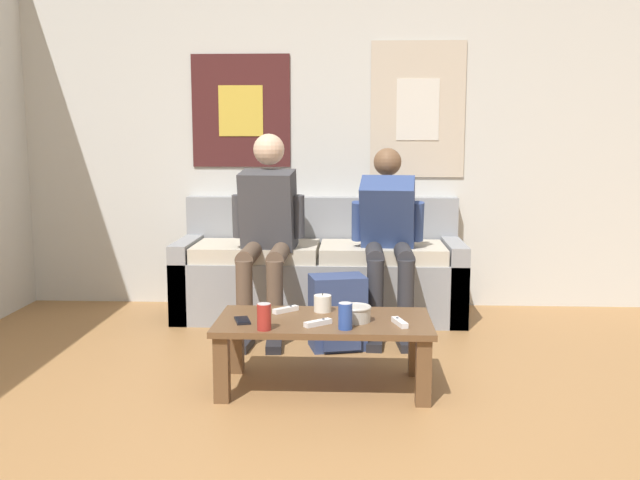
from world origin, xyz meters
TOP-DOWN VIEW (x-y plane):
  - wall_back at (0.00, 2.82)m, footprint 10.00×0.07m
  - couch at (-0.05, 2.46)m, footprint 1.93×0.70m
  - coffee_table at (0.04, 1.02)m, footprint 1.04×0.53m
  - person_seated_adult at (-0.36, 2.08)m, footprint 0.47×0.83m
  - person_seated_teen at (0.41, 2.13)m, footprint 0.47×0.89m
  - backpack at (0.10, 1.68)m, footprint 0.35×0.30m
  - ceramic_bowl at (0.20, 0.99)m, footprint 0.16×0.16m
  - pillar_candle at (0.03, 1.18)m, footprint 0.09×0.09m
  - drink_can_blue at (0.15, 0.85)m, footprint 0.07×0.07m
  - drink_can_red at (-0.22, 0.82)m, footprint 0.07×0.07m
  - game_controller_near_left at (0.02, 0.91)m, footprint 0.13×0.12m
  - game_controller_near_right at (0.41, 0.94)m, footprint 0.07×0.15m
  - game_controller_far_center at (-0.16, 1.16)m, footprint 0.13×0.12m
  - cell_phone at (-0.35, 0.96)m, footprint 0.10×0.15m

SIDE VIEW (x-z plane):
  - backpack at x=0.10m, z-range -0.01..0.42m
  - coffee_table at x=0.04m, z-range 0.11..0.46m
  - couch at x=-0.05m, z-range -0.11..0.68m
  - cell_phone at x=-0.35m, z-range 0.35..0.36m
  - game_controller_near_left at x=0.02m, z-range 0.35..0.37m
  - game_controller_near_right at x=0.41m, z-range 0.35..0.37m
  - game_controller_far_center at x=-0.16m, z-range 0.35..0.37m
  - pillar_candle at x=0.03m, z-range 0.34..0.44m
  - ceramic_bowl at x=0.20m, z-range 0.35..0.43m
  - drink_can_blue at x=0.15m, z-range 0.35..0.47m
  - drink_can_red at x=-0.22m, z-range 0.35..0.47m
  - person_seated_teen at x=0.41m, z-range 0.06..1.21m
  - person_seated_adult at x=-0.36m, z-range 0.05..1.30m
  - wall_back at x=0.00m, z-range 0.00..2.55m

